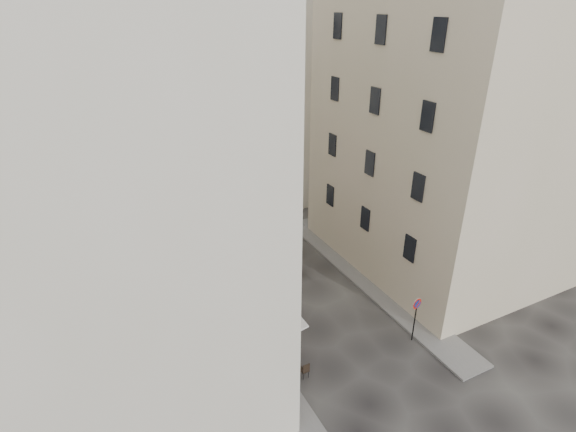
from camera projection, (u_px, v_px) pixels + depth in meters
ground at (329, 328)px, 24.03m from camera, size 90.00×90.00×0.00m
sidewalk_left at (225, 309)px, 25.40m from camera, size 2.00×22.00×0.12m
sidewalk_right at (366, 278)px, 28.24m from camera, size 2.00×18.00×0.12m
building_left at (73, 155)px, 17.70m from camera, size 12.20×16.20×20.60m
building_right at (454, 120)px, 27.05m from camera, size 12.20×14.20×18.60m
building_back at (195, 93)px, 34.85m from camera, size 18.20×10.20×18.60m
cafe_storefront at (246, 312)px, 22.27m from camera, size 1.74×7.30×3.50m
stone_steps at (243, 226)px, 33.97m from camera, size 9.00×3.15×0.80m
bollard_near at (283, 351)px, 21.68m from camera, size 0.12×0.12×0.98m
bollard_mid at (255, 311)px, 24.50m from camera, size 0.12×0.12×0.98m
bollard_far at (233, 279)px, 27.31m from camera, size 0.12×0.12×0.98m
no_parking_sign at (416, 311)px, 22.38m from camera, size 0.59×0.14×2.58m
bistro_table_a at (296, 372)px, 20.60m from camera, size 1.19×0.56×0.84m
bistro_table_b at (283, 335)px, 22.84m from camera, size 1.30×0.61×0.91m
bistro_table_c at (269, 322)px, 23.78m from camera, size 1.24×0.58×0.87m
bistro_table_d at (267, 307)px, 24.93m from camera, size 1.26×0.59×0.88m
bistro_table_e at (232, 288)px, 26.57m from camera, size 1.20×0.56×0.84m
pedestrian at (282, 307)px, 24.40m from camera, size 0.59×0.40×1.57m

